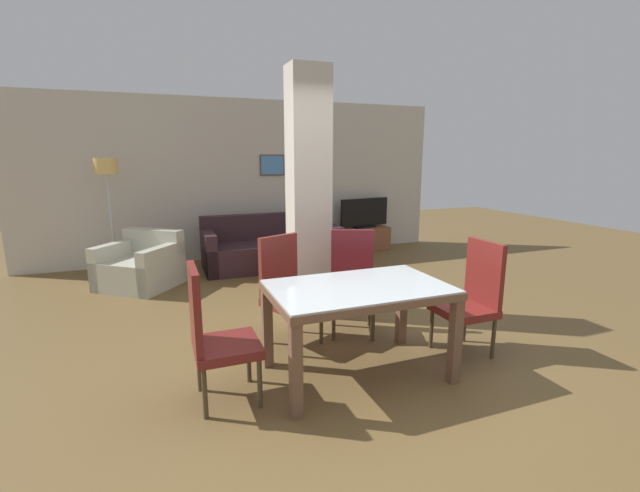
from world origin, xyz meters
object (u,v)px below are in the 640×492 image
object	(u,v)px
dining_chair_far_left	(287,288)
dining_chair_head_right	(472,296)
bottle	(293,242)
sofa	(272,249)
dining_table	(358,306)
tv_screen	(364,213)
floor_lamp	(107,178)
tv_stand	(364,238)
armchair	(141,267)
coffee_table	(289,267)
dining_chair_head_left	(214,333)
dining_chair_far_right	(352,279)

from	to	relation	value
dining_chair_far_left	dining_chair_head_right	bearing A→B (deg)	127.91
bottle	sofa	bearing A→B (deg)	97.26
dining_table	tv_screen	world-z (taller)	tv_screen
dining_chair_far_left	sofa	size ratio (longest dim) A/B	0.48
bottle	floor_lamp	xyz separation A→B (m)	(-2.43, 1.15, 0.90)
tv_stand	floor_lamp	xyz separation A→B (m)	(-4.28, -0.27, 1.24)
dining_table	dining_chair_far_left	world-z (taller)	dining_chair_far_left
armchair	coffee_table	distance (m)	2.02
coffee_table	dining_chair_head_left	bearing A→B (deg)	-117.07
dining_chair_far_left	sofa	distance (m)	2.90
floor_lamp	bottle	bearing A→B (deg)	-25.42
dining_chair_head_right	dining_chair_head_left	distance (m)	2.28
sofa	tv_stand	distance (m)	2.05
armchair	coffee_table	size ratio (longest dim) A/B	1.90
dining_chair_head_left	dining_chair_far_left	bearing A→B (deg)	136.40
bottle	dining_table	bearing A→B (deg)	-96.93
dining_chair_head_right	armchair	distance (m)	4.32
bottle	tv_screen	distance (m)	2.34
dining_chair_far_right	dining_chair_far_left	bearing A→B (deg)	24.28
sofa	armchair	xyz separation A→B (m)	(-1.95, -0.42, -0.01)
dining_table	dining_chair_far_left	distance (m)	0.90
dining_chair_far_right	floor_lamp	distance (m)	4.06
dining_chair_far_left	armchair	xyz separation A→B (m)	(-1.36, 2.41, -0.27)
armchair	tv_stand	world-z (taller)	armchair
dining_chair_head_right	bottle	bearing A→B (deg)	15.74
dining_chair_head_right	armchair	world-z (taller)	dining_chair_head_right
dining_chair_head_right	coffee_table	distance (m)	2.86
dining_table	floor_lamp	distance (m)	4.57
dining_chair_head_left	coffee_table	size ratio (longest dim) A/B	1.58
dining_table	floor_lamp	bearing A→B (deg)	117.68
sofa	floor_lamp	world-z (taller)	floor_lamp
dining_chair_head_right	tv_stand	world-z (taller)	dining_chair_head_right
dining_chair_far_right	sofa	world-z (taller)	dining_chair_far_right
dining_chair_head_right	dining_chair_far_left	world-z (taller)	same
coffee_table	tv_screen	xyz separation A→B (m)	(1.96, 1.55, 0.47)
sofa	armchair	size ratio (longest dim) A/B	1.74
dining_chair_far_right	tv_stand	size ratio (longest dim) A/B	1.08
sofa	bottle	distance (m)	0.89
dining_chair_far_right	sofa	size ratio (longest dim) A/B	0.48
tv_screen	dining_chair_head_right	bearing A→B (deg)	67.23
dining_chair_head_right	armchair	bearing A→B (deg)	41.32
dining_chair_head_right	tv_screen	bearing A→B (deg)	-14.05
dining_chair_far_right	dining_chair_head_left	xyz separation A→B (m)	(-1.49, -0.85, 0.00)
dining_chair_head_left	dining_chair_head_right	bearing A→B (deg)	90.00
coffee_table	tv_stand	world-z (taller)	coffee_table
dining_chair_far_left	floor_lamp	world-z (taller)	floor_lamp
dining_chair_far_right	dining_chair_head_left	distance (m)	1.71
armchair	floor_lamp	size ratio (longest dim) A/B	0.71
dining_chair_head_left	tv_stand	xyz separation A→B (m)	(3.34, 4.24, -0.32)
dining_chair_far_right	tv_screen	world-z (taller)	dining_chair_far_right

